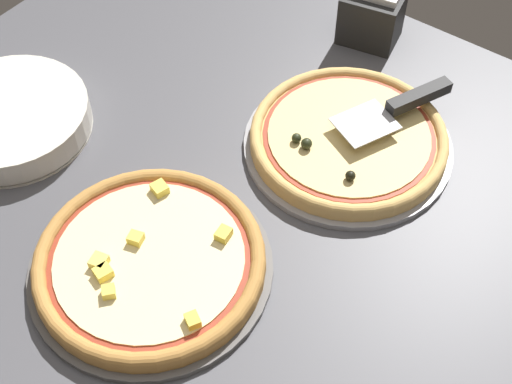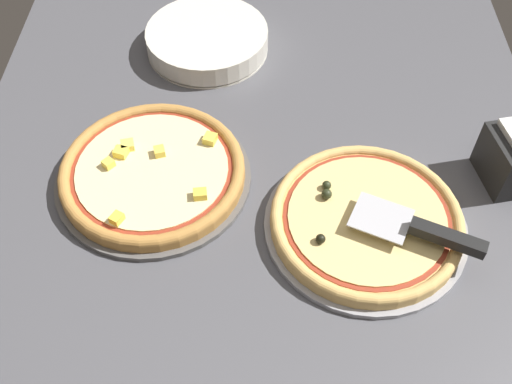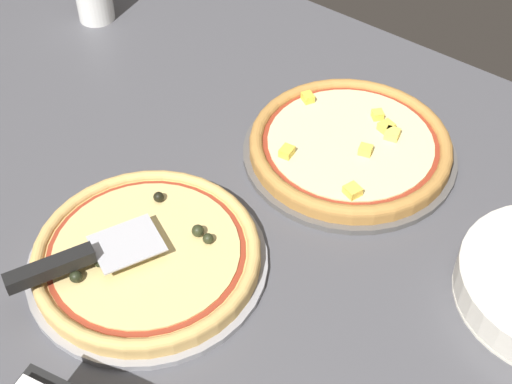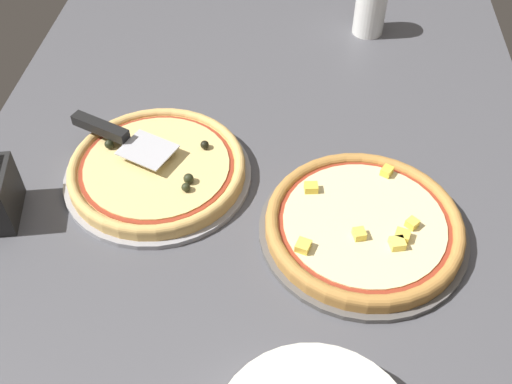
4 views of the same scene
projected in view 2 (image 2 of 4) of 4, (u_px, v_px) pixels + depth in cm
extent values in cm
cube|color=#4C4C51|center=(258.00, 250.00, 98.09)|extent=(148.96, 105.92, 3.60)
cylinder|color=#939399|center=(365.00, 226.00, 98.29)|extent=(33.29, 33.29, 1.00)
cylinder|color=#DBAD60|center=(366.00, 221.00, 97.20)|extent=(31.29, 31.29, 1.79)
torus|color=#DBAD60|center=(367.00, 218.00, 96.50)|extent=(31.29, 31.29, 1.80)
cylinder|color=maroon|center=(367.00, 218.00, 96.44)|extent=(27.20, 27.20, 0.15)
cylinder|color=#E5C67A|center=(367.00, 217.00, 96.34)|extent=(25.66, 25.66, 0.40)
sphere|color=black|center=(430.00, 233.00, 93.22)|extent=(1.67, 1.67, 1.67)
sphere|color=#282D19|center=(327.00, 185.00, 99.24)|extent=(1.52, 1.52, 1.52)
sphere|color=#282D19|center=(327.00, 194.00, 97.93)|extent=(1.76, 1.76, 1.76)
sphere|color=black|center=(406.00, 229.00, 93.63)|extent=(1.67, 1.67, 1.67)
sphere|color=black|center=(403.00, 224.00, 94.31)|extent=(1.64, 1.64, 1.64)
sphere|color=black|center=(321.00, 239.00, 92.56)|extent=(1.55, 1.55, 1.55)
cylinder|color=#565451|center=(154.00, 178.00, 104.75)|extent=(34.14, 34.14, 1.00)
cylinder|color=#B77F3D|center=(153.00, 173.00, 103.70)|extent=(32.09, 32.09, 1.68)
torus|color=#B77F3D|center=(152.00, 170.00, 103.04)|extent=(32.09, 32.09, 2.12)
cylinder|color=maroon|center=(152.00, 169.00, 102.98)|extent=(27.90, 27.90, 0.15)
cylinder|color=beige|center=(152.00, 169.00, 102.88)|extent=(26.32, 26.32, 0.40)
cube|color=#F9E05B|center=(128.00, 145.00, 105.16)|extent=(2.62, 2.69, 1.32)
cube|color=#F4D64C|center=(108.00, 163.00, 102.50)|extent=(2.44, 2.44, 1.32)
cube|color=#F4D64C|center=(121.00, 152.00, 104.14)|extent=(2.61, 2.76, 1.32)
cube|color=#F4D64C|center=(159.00, 151.00, 104.25)|extent=(2.42, 2.31, 1.32)
cube|color=yellow|center=(117.00, 218.00, 95.29)|extent=(2.62, 2.49, 1.32)
cube|color=yellow|center=(200.00, 194.00, 98.35)|extent=(2.12, 2.46, 1.32)
cube|color=#F4D64C|center=(210.00, 139.00, 106.14)|extent=(2.82, 2.71, 1.32)
cube|color=#B7B7BC|center=(381.00, 218.00, 93.71)|extent=(10.33, 11.15, 0.24)
cube|color=black|center=(448.00, 238.00, 90.32)|extent=(6.73, 11.53, 2.00)
cylinder|color=silver|center=(208.00, 48.00, 127.34)|extent=(25.52, 25.52, 0.70)
cylinder|color=silver|center=(208.00, 45.00, 126.79)|extent=(25.52, 25.52, 0.70)
cylinder|color=silver|center=(208.00, 43.00, 126.24)|extent=(25.52, 25.52, 0.70)
cylinder|color=silver|center=(207.00, 40.00, 125.69)|extent=(25.52, 25.52, 0.70)
cylinder|color=silver|center=(207.00, 37.00, 125.14)|extent=(25.52, 25.52, 0.70)
cylinder|color=silver|center=(207.00, 34.00, 124.60)|extent=(25.52, 25.52, 0.70)
cylinder|color=silver|center=(207.00, 32.00, 124.05)|extent=(25.52, 25.52, 0.70)
cube|color=black|center=(511.00, 160.00, 101.74)|extent=(11.81, 10.00, 9.45)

